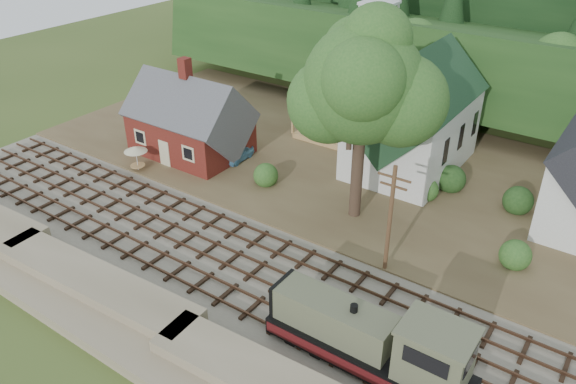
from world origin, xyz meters
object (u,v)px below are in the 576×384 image
Objects in this scene: locomotive at (375,343)px; car_green at (150,125)px; patio_set at (136,150)px; car_blue at (238,154)px.

car_green is at bearing 155.47° from locomotive.
locomotive is at bearing -17.02° from patio_set.
locomotive is 3.48× the size of car_green.
car_blue is 1.07× the size of car_green.
locomotive is 36.77m from car_green.
car_green is (-11.80, 0.15, -0.06)m from car_blue.
car_blue is 11.80m from car_green.
car_green is at bearing 129.98° from patio_set.
locomotive is 26.41m from car_blue.
car_green is 1.43× the size of patio_set.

